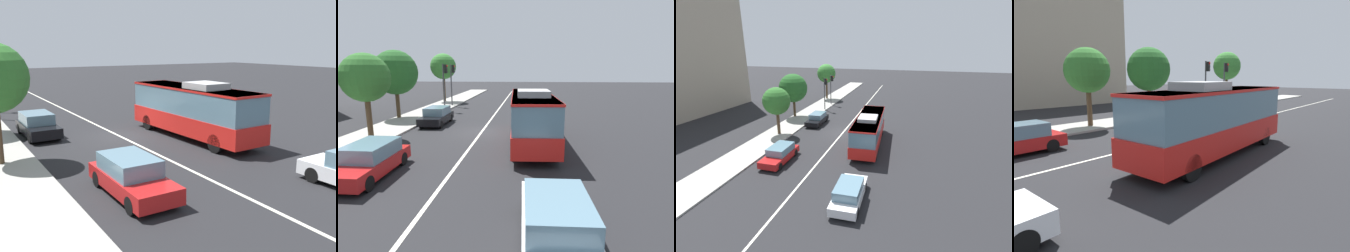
# 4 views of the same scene
# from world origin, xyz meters

# --- Properties ---
(ground_plane) EXTENTS (160.00, 160.00, 0.00)m
(ground_plane) POSITION_xyz_m (0.00, 0.00, 0.00)
(ground_plane) COLOR black
(sidewalk_kerb) EXTENTS (80.00, 3.64, 0.14)m
(sidewalk_kerb) POSITION_xyz_m (0.00, 7.42, 0.07)
(sidewalk_kerb) COLOR #9E9B93
(sidewalk_kerb) RESTS_ON ground_plane
(lane_centre_line) EXTENTS (76.00, 0.16, 0.01)m
(lane_centre_line) POSITION_xyz_m (0.00, 0.00, 0.01)
(lane_centre_line) COLOR silver
(lane_centre_line) RESTS_ON ground_plane
(transit_bus) EXTENTS (10.10, 2.95, 3.46)m
(transit_bus) POSITION_xyz_m (-2.71, -3.70, 1.81)
(transit_bus) COLOR red
(transit_bus) RESTS_ON ground_plane
(sedan_black) EXTENTS (4.52, 1.87, 1.46)m
(sedan_black) POSITION_xyz_m (2.55, 4.32, 0.72)
(sedan_black) COLOR black
(sedan_black) RESTS_ON ground_plane
(sedan_red) EXTENTS (4.50, 1.82, 1.46)m
(sedan_red) POSITION_xyz_m (-8.88, 3.48, 0.72)
(sedan_red) COLOR #B21919
(sedan_red) RESTS_ON ground_plane
(sedan_white) EXTENTS (4.54, 1.91, 1.46)m
(sedan_white) POSITION_xyz_m (-13.21, -4.25, 0.72)
(sedan_white) COLOR white
(sedan_white) RESTS_ON ground_plane
(traffic_light_near_corner) EXTENTS (0.35, 0.62, 5.20)m
(traffic_light_near_corner) POSITION_xyz_m (13.85, 6.03, 3.56)
(traffic_light_near_corner) COLOR #47474C
(traffic_light_near_corner) RESTS_ON ground_plane
(traffic_light_mid_block) EXTENTS (0.33, 0.62, 5.20)m
(traffic_light_mid_block) POSITION_xyz_m (9.87, 5.75, 3.56)
(traffic_light_mid_block) COLOR #47474C
(traffic_light_mid_block) RESTS_ON ground_plane
(street_tree_kerbside_left) EXTENTS (3.19, 3.19, 5.70)m
(street_tree_kerbside_left) POSITION_xyz_m (-2.62, 7.20, 4.07)
(street_tree_kerbside_left) COLOR #4C3823
(street_tree_kerbside_left) RESTS_ON ground_plane
(street_tree_kerbside_centre) EXTENTS (4.07, 4.07, 6.37)m
(street_tree_kerbside_centre) POSITION_xyz_m (4.71, 8.77, 4.32)
(street_tree_kerbside_centre) COLOR #4C3823
(street_tree_kerbside_centre) RESTS_ON ground_plane
(street_tree_kerbside_right) EXTENTS (3.53, 3.53, 6.76)m
(street_tree_kerbside_right) POSITION_xyz_m (18.03, 8.44, 4.96)
(street_tree_kerbside_right) COLOR #4C3823
(street_tree_kerbside_right) RESTS_ON ground_plane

